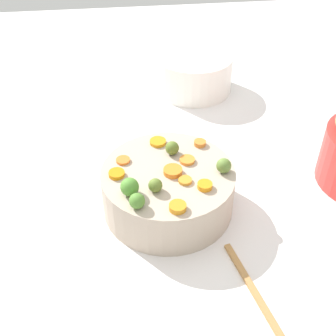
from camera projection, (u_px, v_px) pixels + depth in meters
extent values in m
cube|color=white|center=(158.00, 197.00, 1.04)|extent=(2.40, 2.40, 0.02)
cylinder|color=#B8A591|center=(168.00, 190.00, 0.96)|extent=(0.28, 0.28, 0.10)
cylinder|color=orange|center=(200.00, 143.00, 1.00)|extent=(0.03, 0.03, 0.01)
cylinder|color=orange|center=(185.00, 180.00, 0.90)|extent=(0.03, 0.03, 0.01)
cylinder|color=orange|center=(158.00, 142.00, 1.00)|extent=(0.04, 0.04, 0.01)
cylinder|color=orange|center=(178.00, 207.00, 0.84)|extent=(0.04, 0.04, 0.01)
cylinder|color=orange|center=(123.00, 161.00, 0.95)|extent=(0.03, 0.03, 0.01)
cylinder|color=orange|center=(205.00, 186.00, 0.89)|extent=(0.04, 0.04, 0.01)
cylinder|color=orange|center=(173.00, 171.00, 0.92)|extent=(0.04, 0.04, 0.01)
cylinder|color=orange|center=(187.00, 160.00, 0.96)|extent=(0.04, 0.04, 0.01)
cylinder|color=orange|center=(117.00, 174.00, 0.92)|extent=(0.04, 0.04, 0.01)
sphere|color=#596F28|center=(172.00, 148.00, 0.97)|extent=(0.03, 0.03, 0.03)
sphere|color=olive|center=(155.00, 185.00, 0.88)|extent=(0.03, 0.03, 0.03)
sphere|color=#4C882F|center=(130.00, 187.00, 0.87)|extent=(0.04, 0.04, 0.04)
sphere|color=#4F8130|center=(137.00, 201.00, 0.84)|extent=(0.03, 0.03, 0.03)
sphere|color=olive|center=(224.00, 166.00, 0.92)|extent=(0.03, 0.03, 0.03)
cube|color=#AD7C45|center=(260.00, 301.00, 0.80)|extent=(0.07, 0.27, 0.01)
cylinder|color=white|center=(194.00, 72.00, 1.36)|extent=(0.23, 0.23, 0.11)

